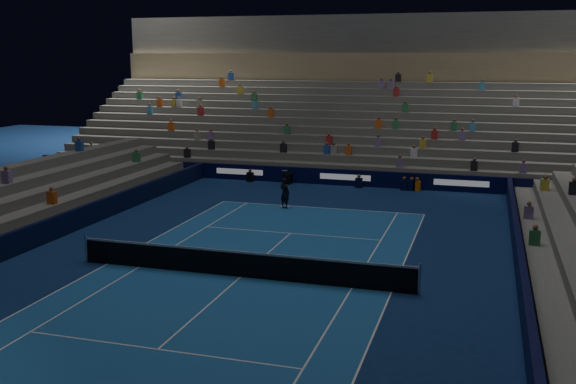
# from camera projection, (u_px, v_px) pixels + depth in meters

# --- Properties ---
(ground) EXTENTS (90.00, 90.00, 0.00)m
(ground) POSITION_uv_depth(u_px,v_px,m) (241.00, 277.00, 24.22)
(ground) COLOR #0D2351
(ground) RESTS_ON ground
(court_surface) EXTENTS (10.97, 23.77, 0.01)m
(court_surface) POSITION_uv_depth(u_px,v_px,m) (241.00, 277.00, 24.21)
(court_surface) COLOR #1B5597
(court_surface) RESTS_ON ground
(sponsor_barrier_far) EXTENTS (44.00, 0.25, 1.00)m
(sponsor_barrier_far) POSITION_uv_depth(u_px,v_px,m) (346.00, 178.00, 41.49)
(sponsor_barrier_far) COLOR black
(sponsor_barrier_far) RESTS_ON ground
(sponsor_barrier_east) EXTENTS (0.25, 37.00, 1.00)m
(sponsor_barrier_east) POSITION_uv_depth(u_px,v_px,m) (523.00, 290.00, 21.39)
(sponsor_barrier_east) COLOR #080A32
(sponsor_barrier_east) RESTS_ON ground
(sponsor_barrier_west) EXTENTS (0.25, 37.00, 1.00)m
(sponsor_barrier_west) POSITION_uv_depth(u_px,v_px,m) (15.00, 243.00, 26.85)
(sponsor_barrier_west) COLOR black
(sponsor_barrier_west) RESTS_ON ground
(grandstand_main) EXTENTS (44.00, 15.20, 11.20)m
(grandstand_main) POSITION_uv_depth(u_px,v_px,m) (372.00, 118.00, 49.74)
(grandstand_main) COLOR #5F5F5A
(grandstand_main) RESTS_ON ground
(tennis_net) EXTENTS (12.90, 0.10, 1.10)m
(tennis_net) POSITION_uv_depth(u_px,v_px,m) (240.00, 264.00, 24.12)
(tennis_net) COLOR #B2B2B7
(tennis_net) RESTS_ON ground
(tennis_player) EXTENTS (0.71, 0.60, 1.65)m
(tennis_player) POSITION_uv_depth(u_px,v_px,m) (285.00, 193.00, 35.16)
(tennis_player) COLOR black
(tennis_player) RESTS_ON ground
(broadcast_camera) EXTENTS (0.51, 0.96, 0.66)m
(broadcast_camera) POSITION_uv_depth(u_px,v_px,m) (288.00, 179.00, 42.05)
(broadcast_camera) COLOR black
(broadcast_camera) RESTS_ON ground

